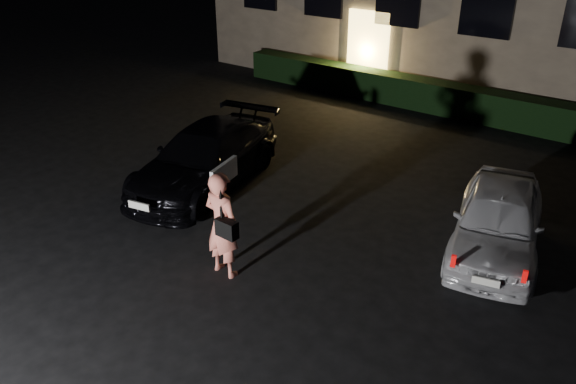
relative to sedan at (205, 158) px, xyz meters
The scene contains 5 objects.
ground 4.12m from the sedan, 48.27° to the right, with size 80.00×80.00×0.00m, color black.
hedge 7.94m from the sedan, 70.03° to the left, with size 15.00×0.70×0.85m, color black.
sedan is the anchor object (origin of this frame).
hatch 5.82m from the sedan, 11.31° to the left, with size 2.17×3.66×1.17m.
man 3.32m from the sedan, 40.26° to the right, with size 0.72×0.43×1.76m.
Camera 1 is at (5.16, -4.42, 5.21)m, focal length 35.00 mm.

